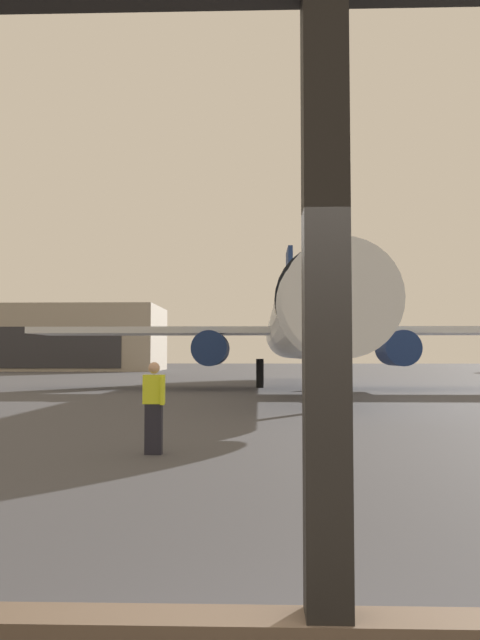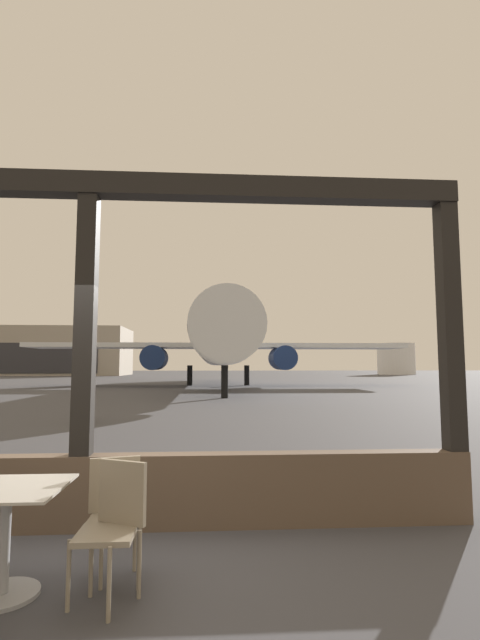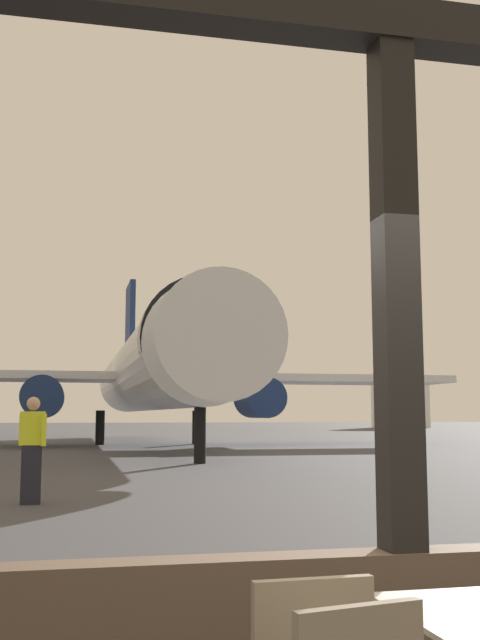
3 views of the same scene
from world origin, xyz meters
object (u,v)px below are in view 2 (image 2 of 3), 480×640
(cafe_chair_aisle_right, at_px, (115,506))
(airplane, at_px, (219,342))
(cafe_chair_aisle_left, at_px, (114,517))
(dining_table, at_px, (5,531))
(fuel_storage_tank, at_px, (396,359))
(distant_hangar, at_px, (60,352))
(ground_crew_worker, at_px, (87,391))

(cafe_chair_aisle_right, relative_size, airplane, 0.03)
(cafe_chair_aisle_right, bearing_deg, cafe_chair_aisle_left, -80.08)
(dining_table, height_order, fuel_storage_tank, fuel_storage_tank)
(cafe_chair_aisle_right, xyz_separation_m, distant_hangar, (-24.82, 78.61, 3.49))
(ground_crew_worker, bearing_deg, cafe_chair_aisle_left, -74.80)
(cafe_chair_aisle_left, relative_size, distant_hangar, 0.04)
(airplane, bearing_deg, fuel_storage_tank, 54.06)
(airplane, height_order, distant_hangar, airplane)
(cafe_chair_aisle_right, bearing_deg, fuel_storage_tank, 66.31)
(cafe_chair_aisle_right, xyz_separation_m, airplane, (1.56, 34.03, 3.00))
(cafe_chair_aisle_right, relative_size, fuel_storage_tank, 0.13)
(airplane, height_order, ground_crew_worker, airplane)
(cafe_chair_aisle_right, distance_m, distant_hangar, 82.52)
(cafe_chair_aisle_left, distance_m, distant_hangar, 82.85)
(dining_table, height_order, cafe_chair_aisle_left, cafe_chair_aisle_left)
(cafe_chair_aisle_left, relative_size, cafe_chair_aisle_right, 1.04)
(airplane, bearing_deg, cafe_chair_aisle_left, -92.51)
(ground_crew_worker, height_order, fuel_storage_tank, fuel_storage_tank)
(fuel_storage_tank, bearing_deg, cafe_chair_aisle_left, -113.57)
(cafe_chair_aisle_left, height_order, fuel_storage_tank, fuel_storage_tank)
(cafe_chair_aisle_right, relative_size, distant_hangar, 0.04)
(dining_table, bearing_deg, fuel_storage_tank, 65.94)
(cafe_chair_aisle_left, bearing_deg, fuel_storage_tank, 66.43)
(dining_table, xyz_separation_m, cafe_chair_aisle_left, (0.80, -0.09, 0.10))
(airplane, relative_size, ground_crew_worker, 20.26)
(ground_crew_worker, relative_size, fuel_storage_tank, 0.26)
(airplane, relative_size, fuel_storage_tank, 5.19)
(dining_table, height_order, airplane, airplane)
(distant_hangar, relative_size, fuel_storage_tank, 3.34)
(dining_table, relative_size, cafe_chair_aisle_left, 0.86)
(cafe_chair_aisle_right, distance_m, ground_crew_worker, 10.82)
(cafe_chair_aisle_left, distance_m, cafe_chair_aisle_right, 0.34)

